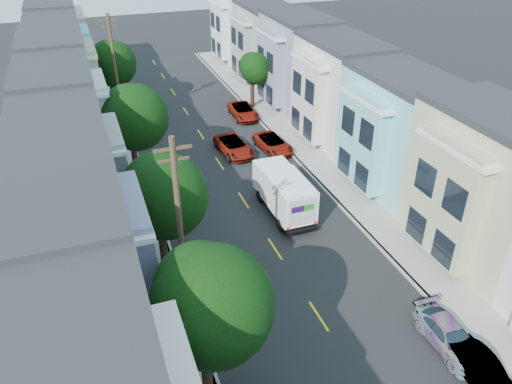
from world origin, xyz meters
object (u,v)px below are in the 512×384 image
Objects in this scene: tree_d at (134,118)px; tree_far_r at (255,69)px; lead_sedan at (234,146)px; parked_left_c at (213,298)px; parked_right_b at (449,337)px; tree_b at (210,306)px; tree_e at (112,64)px; utility_pole_near at (181,237)px; parked_right_c at (273,144)px; tree_c at (163,197)px; parked_right_d at (243,111)px; utility_pole_far at (116,73)px; parked_left_d at (173,202)px; parked_right_a at (482,372)px; fedex_truck at (284,192)px.

tree_far_r is (13.20, 11.63, -1.21)m from tree_d.
parked_left_c is (-6.56, -16.98, 0.11)m from lead_sedan.
parked_right_b is at bearing -61.79° from tree_d.
tree_e is at bearing 90.00° from tree_b.
utility_pole_near reaches higher than tree_e.
tree_e is 1.60× the size of parked_right_c.
tree_b reaches higher than parked_right_c.
tree_c is 23.34m from parked_right_d.
tree_far_r is 13.27m from utility_pole_far.
parked_left_d is 20.84m from parked_right_a.
tree_far_r is at bearing 67.39° from tree_b.
parked_left_d is (1.40, -18.96, -4.35)m from tree_e.
tree_e is 37.18m from parked_right_b.
tree_c is 1.58× the size of parked_right_c.
tree_d reaches higher than parked_right_a.
lead_sedan is at bearing 16.05° from tree_d.
fedex_truck reaches higher than parked_right_d.
utility_pole_far is 34.05m from parked_right_b.
tree_b is at bearing -109.11° from parked_right_d.
parked_left_d is 1.08× the size of parked_right_a.
parked_right_b is at bearing -42.60° from tree_c.
parked_left_d is at bearing 123.16° from parked_right_b.
tree_c is at bearing -137.67° from parked_right_c.
utility_pole_far reaches higher than parked_right_a.
utility_pole_near is at bearing -112.88° from parked_right_d.
utility_pole_far reaches higher than parked_right_d.
lead_sedan is (7.96, -11.99, -4.38)m from tree_e.
tree_d is at bearing -169.94° from lead_sedan.
lead_sedan reaches higher than parked_right_c.
tree_far_r is 1.21× the size of parked_right_d.
tree_e is at bearing 110.99° from fedex_truck.
tree_b reaches higher than parked_right_d.
fedex_truck is 1.18× the size of parked_left_c.
utility_pole_far reaches higher than parked_left_c.
utility_pole_near reaches higher than tree_far_r.
parked_right_a is (11.20, -8.02, -4.52)m from utility_pole_near.
tree_c is 1.74× the size of parked_left_d.
tree_b is 1.70× the size of parked_right_d.
fedex_truck is at bearing -41.32° from tree_d.
tree_b is at bearing -122.56° from parked_right_c.
tree_far_r is (13.20, -2.66, -1.10)m from tree_e.
tree_far_r is at bearing 75.59° from fedex_truck.
fedex_truck is at bearing -68.84° from tree_e.
fedex_truck reaches higher than parked_left_c.
utility_pole_far reaches higher than tree_far_r.
tree_e reaches higher than lead_sedan.
parked_right_a is at bearing -15.04° from tree_b.
utility_pole_near reaches higher than tree_b.
utility_pole_near is at bearing -99.00° from parked_left_d.
utility_pole_near is at bearing -164.60° from parked_left_c.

